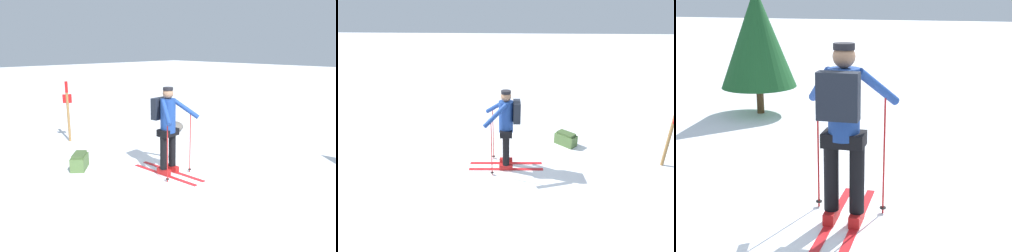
{
  "view_description": "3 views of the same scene",
  "coord_description": "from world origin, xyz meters",
  "views": [
    {
      "loc": [
        4.24,
        -4.57,
        2.58
      ],
      "look_at": [
        -0.37,
        -0.1,
        1.01
      ],
      "focal_mm": 35.0,
      "sensor_mm": 36.0,
      "label": 1
    },
    {
      "loc": [
        -0.75,
        5.04,
        3.27
      ],
      "look_at": [
        -0.37,
        -0.1,
        1.01
      ],
      "focal_mm": 28.0,
      "sensor_mm": 36.0,
      "label": 2
    },
    {
      "loc": [
        -4.48,
        -1.37,
        2.21
      ],
      "look_at": [
        -0.37,
        -0.1,
        1.01
      ],
      "focal_mm": 50.0,
      "sensor_mm": 36.0,
      "label": 3
    }
  ],
  "objects": [
    {
      "name": "dropped_backpack",
      "position": [
        -1.88,
        -1.29,
        0.17
      ],
      "size": [
        0.6,
        0.58,
        0.35
      ],
      "color": "#4C6B38",
      "rests_on": "ground_plane"
    },
    {
      "name": "trail_marker",
      "position": [
        -3.98,
        -0.41,
        0.99
      ],
      "size": [
        0.14,
        0.22,
        1.66
      ],
      "color": "olive",
      "rests_on": "ground_plane"
    },
    {
      "name": "skier",
      "position": [
        -0.39,
        -0.1,
        1.04
      ],
      "size": [
        1.69,
        0.97,
        1.8
      ],
      "color": "red",
      "rests_on": "ground_plane"
    },
    {
      "name": "ground_plane",
      "position": [
        0.0,
        0.0,
        0.0
      ],
      "size": [
        80.0,
        80.0,
        0.0
      ],
      "primitive_type": "plane",
      "color": "white"
    }
  ]
}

